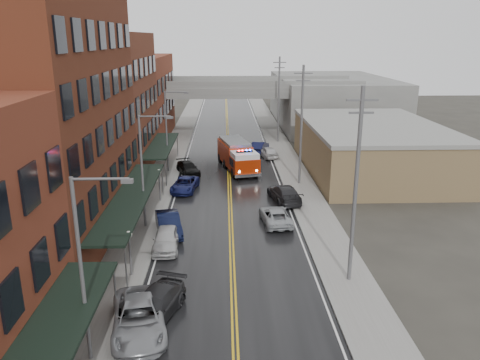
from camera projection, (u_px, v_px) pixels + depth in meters
name	position (u px, v px, depth m)	size (l,w,h in m)	color
road	(230.00, 201.00, 43.18)	(11.00, 160.00, 0.02)	black
sidewalk_left	(151.00, 201.00, 42.93)	(3.00, 160.00, 0.15)	slate
sidewalk_right	(308.00, 200.00, 43.39)	(3.00, 160.00, 0.15)	slate
curb_left	(169.00, 201.00, 42.98)	(0.30, 160.00, 0.15)	gray
curb_right	(291.00, 200.00, 43.34)	(0.30, 160.00, 0.15)	gray
brick_building_b	(45.00, 118.00, 33.43)	(9.00, 20.00, 18.00)	#5B2718
brick_building_c	(106.00, 105.00, 50.60)	(9.00, 15.00, 15.00)	#5D2E1C
brick_building_far	(136.00, 98.00, 67.76)	(9.00, 20.00, 12.00)	maroon
tan_building	(371.00, 149.00, 52.51)	(14.00, 22.00, 5.00)	olive
right_far_block	(331.00, 101.00, 80.80)	(18.00, 30.00, 8.00)	slate
awning_1	(132.00, 196.00, 35.38)	(2.60, 18.00, 3.09)	black
awning_2	(162.00, 145.00, 52.10)	(2.60, 13.00, 3.09)	black
globe_lamp_1	(129.00, 243.00, 28.92)	(0.44, 0.44, 3.12)	#59595B
globe_lamp_2	(159.00, 178.00, 42.30)	(0.44, 0.44, 3.12)	#59595B
street_lamp_0	(86.00, 260.00, 20.43)	(2.64, 0.22, 9.00)	#59595B
street_lamp_1	(145.00, 165.00, 35.72)	(2.64, 0.22, 9.00)	#59595B
street_lamp_2	(169.00, 126.00, 51.01)	(2.64, 0.22, 9.00)	#59595B
utility_pole_0	(356.00, 185.00, 27.23)	(1.80, 0.24, 12.00)	#59595B
utility_pole_1	(301.00, 124.00, 46.34)	(1.80, 0.24, 12.00)	#59595B
utility_pole_2	(279.00, 98.00, 65.45)	(1.80, 0.24, 12.00)	#59595B
overpass	(227.00, 95.00, 72.01)	(40.00, 10.00, 7.50)	slate
fire_truck	(238.00, 155.00, 52.87)	(5.01, 9.19, 3.21)	#9F2407
parked_car_left_2	(139.00, 318.00, 23.87)	(2.66, 5.77, 1.60)	gray
parked_car_left_3	(154.00, 307.00, 24.95)	(2.11, 5.20, 1.51)	black
parked_car_left_4	(166.00, 239.00, 33.34)	(1.80, 4.46, 1.52)	silver
parked_car_left_5	(169.00, 224.00, 35.92)	(1.68, 4.81, 1.59)	black
parked_car_left_6	(185.00, 185.00, 45.90)	(2.19, 4.75, 1.32)	navy
parked_car_left_7	(188.00, 168.00, 51.64)	(1.85, 4.56, 1.32)	black
parked_car_right_0	(276.00, 216.00, 37.88)	(2.19, 4.76, 1.32)	#A1A5A9
parked_car_right_1	(284.00, 193.00, 42.92)	(2.19, 5.38, 1.56)	black
parked_car_right_2	(268.00, 152.00, 58.61)	(1.68, 4.17, 1.42)	silver
parked_car_right_3	(259.00, 147.00, 61.12)	(1.59, 4.57, 1.50)	black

